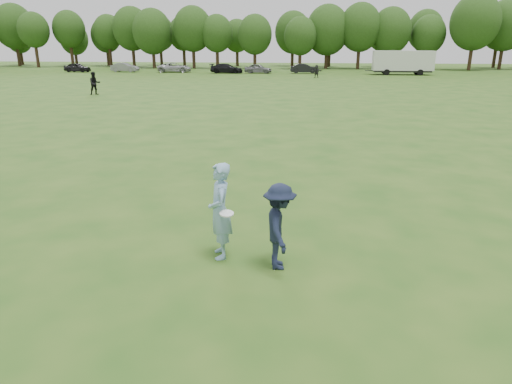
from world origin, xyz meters
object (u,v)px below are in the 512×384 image
player_far_a (95,83)px  car_f (304,69)px  car_e (258,69)px  thrower (220,211)px  car_a (77,67)px  cargo_trailer (403,61)px  player_far_d (317,71)px  defender (279,227)px  car_d (227,68)px  car_b (125,67)px  car_c (175,68)px

player_far_a → car_f: 35.84m
player_far_a → car_e: (9.75, 30.97, -0.26)m
thrower → player_far_a: 33.15m
car_a → car_e: bearing=-82.2°
cargo_trailer → player_far_d: bearing=-147.5°
player_far_a → cargo_trailer: size_ratio=0.21×
car_a → player_far_d: bearing=-95.1°
defender → car_d: defender is taller
car_e → car_f: (6.64, 0.91, 0.01)m
player_far_a → car_f: bearing=24.2°
defender → car_b: 66.97m
player_far_a → cargo_trailer: cargo_trailer is taller
thrower → car_a: (-34.54, 59.04, -0.28)m
car_b → car_c: 7.76m
car_f → player_far_d: bearing=-174.6°
car_f → car_e: bearing=91.8°
defender → car_f: (-1.51, 60.82, -0.15)m
car_e → cargo_trailer: size_ratio=0.44×
player_far_d → car_a: size_ratio=0.39×
player_far_d → defender: bearing=-91.1°
car_a → car_d: size_ratio=0.85×
thrower → car_d: size_ratio=0.41×
car_b → car_d: size_ratio=0.88×
car_a → thrower: bearing=-143.0°
thrower → defender: thrower is taller
car_d → car_f: (11.22, 1.38, -0.01)m
car_c → cargo_trailer: bearing=-98.8°
player_far_d → car_e: (-8.45, 8.05, -0.12)m
car_a → cargo_trailer: (47.68, -0.09, 1.10)m
player_far_d → car_b: (-28.97, 8.66, -0.11)m
cargo_trailer → player_far_a: bearing=-134.5°
defender → car_a: defender is taller
player_far_d → car_a: 36.79m
cargo_trailer → car_c: bearing=177.6°
defender → car_c: 64.18m
car_a → car_d: car_d is taller
thrower → car_e: bearing=169.2°
car_b → cargo_trailer: cargo_trailer is taller
player_far_d → thrower: bearing=-92.4°
car_b → thrower: bearing=-153.5°
car_c → car_f: size_ratio=1.23×
car_a → car_c: car_c is taller
player_far_d → car_d: 15.07m
player_far_a → car_c: player_far_a is taller
thrower → car_d: 60.24m
car_c → car_e: (12.76, -0.76, -0.03)m
car_d → car_e: bearing=-83.7°
car_b → car_c: size_ratio=0.82×
car_d → thrower: bearing=-168.6°
defender → car_e: defender is taller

